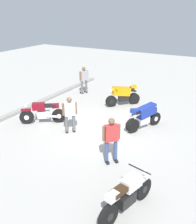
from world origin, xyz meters
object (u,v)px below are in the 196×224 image
(motorcycle_orange_sportbike, at_px, (123,95))
(motorcycle_blue_sportbike, at_px, (145,116))
(person_in_red_shirt, at_px, (111,138))
(person_in_white_shirt, at_px, (70,113))
(person_in_gray_shirt, at_px, (84,78))
(motorcycle_silver_cruiser, at_px, (127,195))
(motorcycle_maroon_cruiser, at_px, (43,112))

(motorcycle_orange_sportbike, xyz_separation_m, motorcycle_blue_sportbike, (-2.21, -2.04, 0.00))
(person_in_red_shirt, bearing_deg, motorcycle_orange_sportbike, 154.14)
(person_in_white_shirt, xyz_separation_m, person_in_gray_shirt, (4.92, 2.39, 0.04))
(motorcycle_blue_sportbike, height_order, person_in_red_shirt, person_in_red_shirt)
(person_in_red_shirt, bearing_deg, person_in_white_shirt, -161.80)
(motorcycle_orange_sportbike, relative_size, motorcycle_silver_cruiser, 0.78)
(motorcycle_silver_cruiser, xyz_separation_m, person_in_gray_shirt, (8.11, 6.38, 0.41))
(motorcycle_silver_cruiser, bearing_deg, motorcycle_orange_sportbike, 39.66)
(motorcycle_maroon_cruiser, relative_size, person_in_gray_shirt, 1.08)
(motorcycle_blue_sportbike, bearing_deg, person_in_white_shirt, 152.14)
(motorcycle_blue_sportbike, xyz_separation_m, person_in_gray_shirt, (2.99, 4.98, 0.33))
(motorcycle_maroon_cruiser, bearing_deg, motorcycle_blue_sportbike, 166.73)
(motorcycle_blue_sportbike, height_order, motorcycle_silver_cruiser, motorcycle_blue_sportbike)
(motorcycle_maroon_cruiser, height_order, person_in_red_shirt, person_in_red_shirt)
(motorcycle_blue_sportbike, relative_size, motorcycle_maroon_cruiser, 1.04)
(motorcycle_blue_sportbike, height_order, person_in_white_shirt, person_in_white_shirt)
(motorcycle_silver_cruiser, height_order, person_in_white_shirt, person_in_white_shirt)
(motorcycle_silver_cruiser, xyz_separation_m, person_in_red_shirt, (1.98, 1.45, 0.40))
(motorcycle_orange_sportbike, distance_m, person_in_white_shirt, 4.19)
(motorcycle_silver_cruiser, distance_m, person_in_red_shirt, 2.48)
(motorcycle_maroon_cruiser, relative_size, person_in_white_shirt, 1.12)
(motorcycle_blue_sportbike, bearing_deg, motorcycle_maroon_cruiser, 137.70)
(motorcycle_silver_cruiser, relative_size, person_in_red_shirt, 1.26)
(motorcycle_blue_sportbike, relative_size, motorcycle_silver_cruiser, 0.90)
(motorcycle_blue_sportbike, xyz_separation_m, person_in_white_shirt, (-1.93, 2.59, 0.29))
(motorcycle_maroon_cruiser, xyz_separation_m, person_in_red_shirt, (-1.41, -4.18, 0.40))
(person_in_white_shirt, relative_size, person_in_gray_shirt, 0.96)
(motorcycle_orange_sportbike, bearing_deg, motorcycle_maroon_cruiser, 11.88)
(motorcycle_blue_sportbike, xyz_separation_m, person_in_red_shirt, (-3.15, 0.05, 0.33))
(person_in_gray_shirt, bearing_deg, motorcycle_orange_sportbike, -174.31)
(motorcycle_maroon_cruiser, bearing_deg, person_in_white_shirt, 137.57)
(motorcycle_orange_sportbike, relative_size, motorcycle_maroon_cruiser, 0.90)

